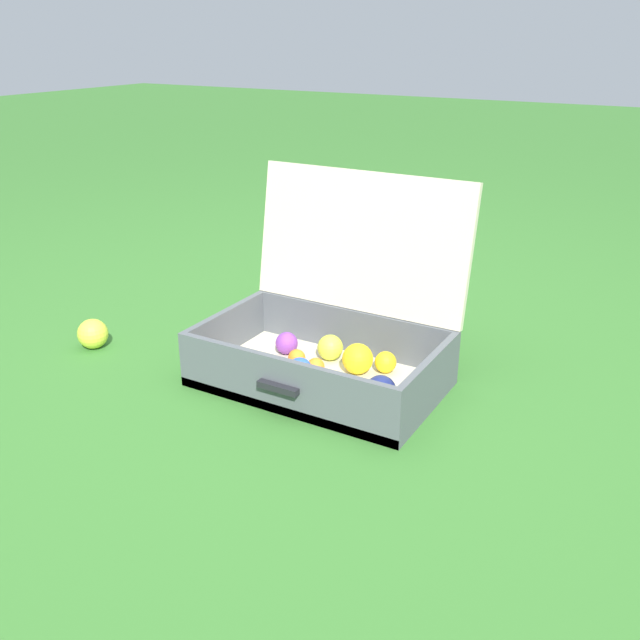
# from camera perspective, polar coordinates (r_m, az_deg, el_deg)

# --- Properties ---
(ground_plane) EXTENTS (16.00, 16.00, 0.00)m
(ground_plane) POSITION_cam_1_polar(r_m,az_deg,el_deg) (1.92, -2.70, -4.58)
(ground_plane) COLOR #336B28
(open_suitcase) EXTENTS (0.63, 0.48, 0.52)m
(open_suitcase) POSITION_cam_1_polar(r_m,az_deg,el_deg) (1.87, 0.95, -1.30)
(open_suitcase) COLOR beige
(open_suitcase) RESTS_ON ground
(stray_ball_on_grass) EXTENTS (0.09, 0.09, 0.09)m
(stray_ball_on_grass) POSITION_cam_1_polar(r_m,az_deg,el_deg) (2.18, -17.87, -1.07)
(stray_ball_on_grass) COLOR #CCDB38
(stray_ball_on_grass) RESTS_ON ground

